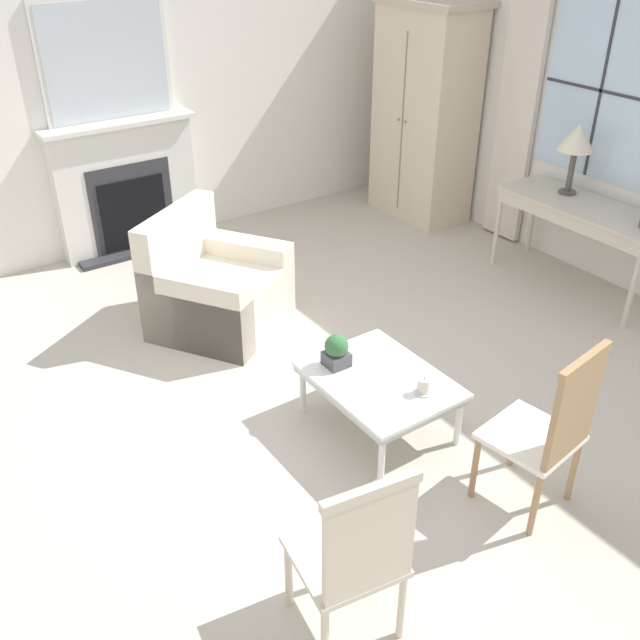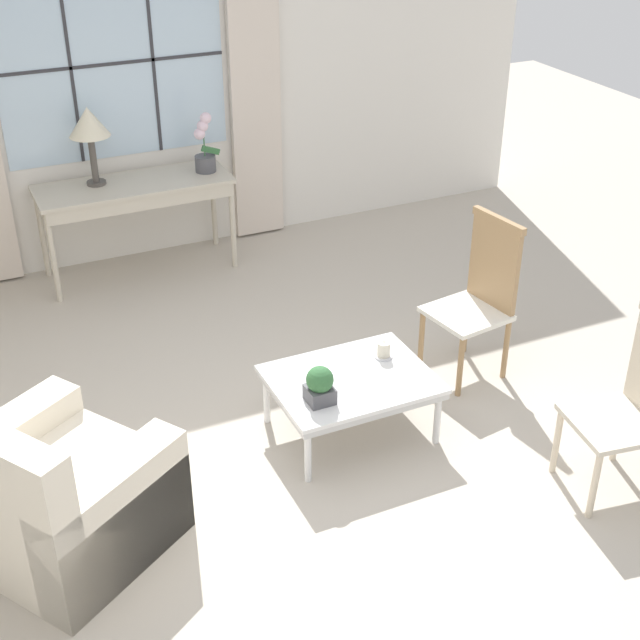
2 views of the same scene
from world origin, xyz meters
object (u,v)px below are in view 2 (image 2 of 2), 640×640
object	(u,v)px
potted_orchid	(204,149)
potted_plant_small	(320,385)
table_lamp	(89,125)
armchair_upholstered	(56,499)
console_table	(134,193)
pillar_candle	(384,351)
accent_chair_wooden	(635,399)
coffee_table	(351,383)
side_chair_wooden	(481,290)

from	to	relation	value
potted_orchid	potted_plant_small	distance (m)	2.78
table_lamp	armchair_upholstered	xyz separation A→B (m)	(-0.90, -2.91, -0.90)
console_table	pillar_candle	bearing A→B (deg)	-71.66
armchair_upholstered	accent_chair_wooden	bearing A→B (deg)	-15.59
table_lamp	coffee_table	xyz separation A→B (m)	(0.81, -2.67, -0.86)
console_table	potted_orchid	size ratio (longest dim) A/B	3.19
coffee_table	table_lamp	bearing A→B (deg)	106.91
table_lamp	potted_orchid	bearing A→B (deg)	-5.18
console_table	accent_chair_wooden	bearing A→B (deg)	-65.24
console_table	table_lamp	world-z (taller)	table_lamp
accent_chair_wooden	coffee_table	world-z (taller)	accent_chair_wooden
potted_orchid	side_chair_wooden	distance (m)	2.55
table_lamp	side_chair_wooden	bearing A→B (deg)	-52.09
accent_chair_wooden	potted_plant_small	distance (m)	1.64
console_table	armchair_upholstered	distance (m)	3.08
side_chair_wooden	potted_plant_small	bearing A→B (deg)	-162.07
accent_chair_wooden	potted_plant_small	size ratio (longest dim) A/B	4.67
armchair_upholstered	coffee_table	xyz separation A→B (m)	(1.71, 0.24, 0.04)
table_lamp	coffee_table	distance (m)	2.92
console_table	side_chair_wooden	size ratio (longest dim) A/B	1.40
table_lamp	accent_chair_wooden	world-z (taller)	table_lamp
potted_plant_small	pillar_candle	world-z (taller)	potted_plant_small
armchair_upholstered	accent_chair_wooden	size ratio (longest dim) A/B	1.21
potted_orchid	pillar_candle	bearing A→B (deg)	-84.37
potted_orchid	potted_plant_small	size ratio (longest dim) A/B	2.12
armchair_upholstered	pillar_candle	xyz separation A→B (m)	(1.98, 0.35, 0.13)
potted_orchid	coffee_table	size ratio (longest dim) A/B	0.51
table_lamp	potted_plant_small	xyz separation A→B (m)	(0.55, -2.81, -0.71)
console_table	potted_orchid	distance (m)	0.63
coffee_table	potted_orchid	bearing A→B (deg)	89.44
potted_orchid	pillar_candle	world-z (taller)	potted_orchid
armchair_upholstered	pillar_candle	world-z (taller)	armchair_upholstered
table_lamp	accent_chair_wooden	distance (m)	4.22
console_table	accent_chair_wooden	world-z (taller)	accent_chair_wooden
table_lamp	potted_plant_small	world-z (taller)	table_lamp
side_chair_wooden	pillar_candle	size ratio (longest dim) A/B	9.32
accent_chair_wooden	potted_plant_small	bearing A→B (deg)	147.16
potted_orchid	coffee_table	xyz separation A→B (m)	(-0.03, -2.59, -0.58)
accent_chair_wooden	pillar_candle	bearing A→B (deg)	126.61
potted_orchid	accent_chair_wooden	bearing A→B (deg)	-73.22
potted_plant_small	pillar_candle	xyz separation A→B (m)	(0.53, 0.25, -0.06)
table_lamp	accent_chair_wooden	xyz separation A→B (m)	(1.93, -3.69, -0.64)
accent_chair_wooden	table_lamp	bearing A→B (deg)	117.55
console_table	armchair_upholstered	xyz separation A→B (m)	(-1.16, -2.83, -0.36)
table_lamp	potted_orchid	size ratio (longest dim) A/B	1.28
side_chair_wooden	pillar_candle	world-z (taller)	side_chair_wooden
accent_chair_wooden	side_chair_wooden	bearing A→B (deg)	93.11
coffee_table	pillar_candle	world-z (taller)	pillar_candle
coffee_table	console_table	bearing A→B (deg)	102.03
pillar_candle	armchair_upholstered	bearing A→B (deg)	-169.91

